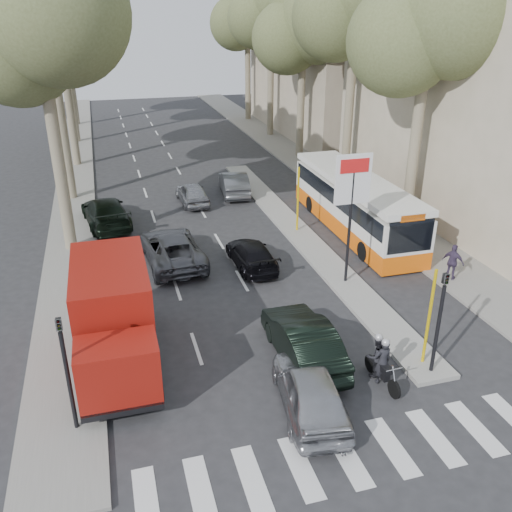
% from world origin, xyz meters
% --- Properties ---
extents(ground, '(120.00, 120.00, 0.00)m').
position_xyz_m(ground, '(0.00, 0.00, 0.00)').
color(ground, '#28282B').
rests_on(ground, ground).
extents(sidewalk_right, '(3.20, 70.00, 0.12)m').
position_xyz_m(sidewalk_right, '(8.60, 25.00, 0.06)').
color(sidewalk_right, gray).
rests_on(sidewalk_right, ground).
extents(median_left, '(2.40, 64.00, 0.12)m').
position_xyz_m(median_left, '(-8.00, 28.00, 0.06)').
color(median_left, gray).
rests_on(median_left, ground).
extents(traffic_island, '(1.50, 26.00, 0.16)m').
position_xyz_m(traffic_island, '(3.25, 11.00, 0.08)').
color(traffic_island, gray).
rests_on(traffic_island, ground).
extents(building_far, '(11.00, 20.00, 16.00)m').
position_xyz_m(building_far, '(15.50, 34.00, 8.00)').
color(building_far, '#B7A88E').
rests_on(building_far, ground).
extents(billboard, '(1.50, 12.10, 5.60)m').
position_xyz_m(billboard, '(3.25, 5.00, 3.70)').
color(billboard, yellow).
rests_on(billboard, ground).
extents(traffic_light_island, '(0.16, 0.41, 3.60)m').
position_xyz_m(traffic_light_island, '(3.25, -1.50, 2.49)').
color(traffic_light_island, black).
rests_on(traffic_light_island, ground).
extents(traffic_light_left, '(0.16, 0.41, 3.60)m').
position_xyz_m(traffic_light_left, '(-7.60, -1.00, 2.49)').
color(traffic_light_left, black).
rests_on(traffic_light_left, ground).
extents(tree_l_a, '(7.40, 7.20, 14.10)m').
position_xyz_m(tree_l_a, '(-7.87, 12.11, 10.38)').
color(tree_l_a, '#6B604C').
rests_on(tree_l_a, ground).
extents(tree_l_b, '(7.40, 7.20, 14.88)m').
position_xyz_m(tree_l_b, '(-7.97, 20.11, 11.07)').
color(tree_l_b, '#6B604C').
rests_on(tree_l_b, ground).
extents(tree_l_c, '(7.40, 7.20, 13.71)m').
position_xyz_m(tree_l_c, '(-7.77, 28.11, 10.04)').
color(tree_l_c, '#6B604C').
rests_on(tree_l_c, ground).
extents(tree_l_e, '(7.40, 7.20, 14.49)m').
position_xyz_m(tree_l_e, '(-7.97, 44.11, 10.73)').
color(tree_l_e, '#6B604C').
rests_on(tree_l_e, ground).
extents(tree_r_a, '(7.40, 7.20, 14.10)m').
position_xyz_m(tree_r_a, '(9.13, 10.11, 10.38)').
color(tree_r_a, '#6B604C').
rests_on(tree_r_a, ground).
extents(tree_r_c, '(7.40, 7.20, 13.32)m').
position_xyz_m(tree_r_c, '(9.03, 26.11, 9.69)').
color(tree_r_c, '#6B604C').
rests_on(tree_r_c, ground).
extents(tree_r_d, '(7.40, 7.20, 14.88)m').
position_xyz_m(tree_r_d, '(9.13, 34.11, 11.07)').
color(tree_r_d, '#6B604C').
rests_on(tree_r_d, ground).
extents(tree_r_e, '(7.40, 7.20, 14.10)m').
position_xyz_m(tree_r_e, '(9.23, 42.11, 10.38)').
color(tree_r_e, '#6B604C').
rests_on(tree_r_e, ground).
extents(silver_hatchback, '(2.25, 4.39, 1.43)m').
position_xyz_m(silver_hatchback, '(-1.10, -2.00, 0.72)').
color(silver_hatchback, '#A1A3A9').
rests_on(silver_hatchback, ground).
extents(dark_hatchback, '(1.62, 4.59, 1.51)m').
position_xyz_m(dark_hatchback, '(-0.41, 0.41, 0.76)').
color(dark_hatchback, black).
rests_on(dark_hatchback, ground).
extents(queue_car_a, '(2.75, 5.36, 1.45)m').
position_xyz_m(queue_car_a, '(-3.50, 9.13, 0.72)').
color(queue_car_a, '#4A4B52').
rests_on(queue_car_a, ground).
extents(queue_car_b, '(1.74, 4.07, 1.17)m').
position_xyz_m(queue_car_b, '(-0.10, 7.77, 0.58)').
color(queue_car_b, black).
rests_on(queue_car_b, ground).
extents(queue_car_c, '(1.69, 3.84, 1.29)m').
position_xyz_m(queue_car_c, '(-1.16, 17.09, 0.64)').
color(queue_car_c, gray).
rests_on(queue_car_c, ground).
extents(queue_car_d, '(2.01, 4.52, 1.44)m').
position_xyz_m(queue_car_d, '(1.66, 18.14, 0.72)').
color(queue_car_d, '#4F5257').
rests_on(queue_car_d, ground).
extents(queue_car_e, '(2.79, 5.40, 1.50)m').
position_xyz_m(queue_car_e, '(-6.23, 14.82, 0.75)').
color(queue_car_e, black).
rests_on(queue_car_e, ground).
extents(red_truck, '(2.38, 6.16, 3.28)m').
position_xyz_m(red_truck, '(-6.30, 1.96, 1.73)').
color(red_truck, black).
rests_on(red_truck, ground).
extents(city_bus, '(2.52, 11.09, 2.92)m').
position_xyz_m(city_bus, '(6.20, 10.51, 1.54)').
color(city_bus, orange).
rests_on(city_bus, ground).
extents(motorcycle, '(0.72, 1.95, 1.66)m').
position_xyz_m(motorcycle, '(1.49, -1.29, 0.75)').
color(motorcycle, black).
rests_on(motorcycle, ground).
extents(pedestrian_near, '(0.91, 1.02, 1.58)m').
position_xyz_m(pedestrian_near, '(7.67, 3.96, 0.91)').
color(pedestrian_near, '#453753').
rests_on(pedestrian_near, sidewalk_right).
extents(pedestrian_far, '(1.05, 0.52, 1.58)m').
position_xyz_m(pedestrian_far, '(9.20, 13.33, 0.91)').
color(pedestrian_far, '#706554').
rests_on(pedestrian_far, sidewalk_right).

